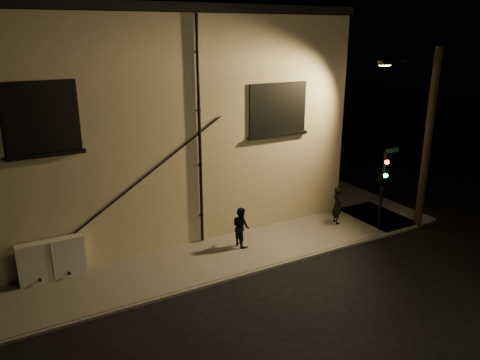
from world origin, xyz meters
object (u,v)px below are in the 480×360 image
traffic_signal (382,178)px  streetlamp_pole (425,136)px  pedestrian_a (337,205)px  utility_cabinet (52,260)px  pedestrian_b (241,227)px

traffic_signal → streetlamp_pole: size_ratio=0.46×
traffic_signal → pedestrian_a: bearing=122.0°
traffic_signal → utility_cabinet: bearing=169.0°
pedestrian_a → pedestrian_b: pedestrian_a is taller
utility_cabinet → pedestrian_b: bearing=-7.2°
pedestrian_a → traffic_signal: traffic_signal is taller
utility_cabinet → streetlamp_pole: size_ratio=0.28×
pedestrian_b → traffic_signal: (5.51, -1.52, 1.50)m
pedestrian_b → streetlamp_pole: size_ratio=0.21×
utility_cabinet → pedestrian_b: 6.65m
utility_cabinet → streetlamp_pole: bearing=-10.7°
pedestrian_b → traffic_signal: bearing=-109.4°
utility_cabinet → streetlamp_pole: streetlamp_pole is taller
pedestrian_b → streetlamp_pole: bearing=-107.7°
utility_cabinet → pedestrian_b: pedestrian_b is taller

